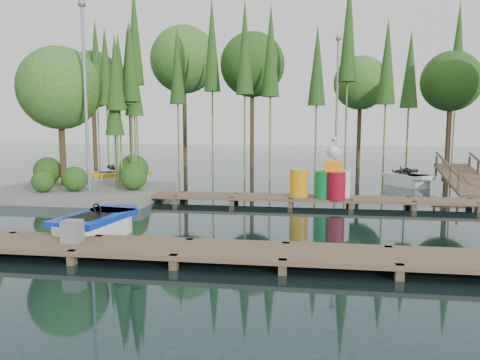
# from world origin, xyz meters

# --- Properties ---
(ground_plane) EXTENTS (90.00, 90.00, 0.00)m
(ground_plane) POSITION_xyz_m (0.00, 0.00, 0.00)
(ground_plane) COLOR #1E3539
(near_dock) EXTENTS (18.00, 1.50, 0.50)m
(near_dock) POSITION_xyz_m (0.00, -4.50, 0.23)
(near_dock) COLOR brown
(near_dock) RESTS_ON ground
(far_dock) EXTENTS (15.00, 1.20, 0.50)m
(far_dock) POSITION_xyz_m (1.00, 2.50, 0.23)
(far_dock) COLOR brown
(far_dock) RESTS_ON ground
(island) EXTENTS (6.20, 4.20, 6.75)m
(island) POSITION_xyz_m (-6.30, 3.29, 3.18)
(island) COLOR slate
(island) RESTS_ON ground
(tree_screen) EXTENTS (34.42, 18.53, 10.31)m
(tree_screen) POSITION_xyz_m (-2.04, 10.60, 6.12)
(tree_screen) COLOR #49351F
(tree_screen) RESTS_ON ground
(lamp_island) EXTENTS (0.30, 0.30, 7.25)m
(lamp_island) POSITION_xyz_m (-5.50, 2.50, 4.26)
(lamp_island) COLOR gray
(lamp_island) RESTS_ON ground
(lamp_rear) EXTENTS (0.30, 0.30, 7.25)m
(lamp_rear) POSITION_xyz_m (4.00, 11.00, 4.26)
(lamp_rear) COLOR gray
(lamp_rear) RESTS_ON ground
(ramp) EXTENTS (1.50, 3.94, 1.49)m
(ramp) POSITION_xyz_m (9.00, 6.50, 0.59)
(ramp) COLOR brown
(ramp) RESTS_ON ground
(boat_blue) EXTENTS (1.68, 2.94, 0.93)m
(boat_blue) POSITION_xyz_m (-2.71, -2.86, 0.27)
(boat_blue) COLOR white
(boat_blue) RESTS_ON ground
(boat_yellow_far) EXTENTS (3.21, 2.90, 1.50)m
(boat_yellow_far) POSITION_xyz_m (-6.03, 6.43, 0.32)
(boat_yellow_far) COLOR white
(boat_yellow_far) RESTS_ON ground
(boat_white_far) EXTENTS (2.49, 2.78, 1.23)m
(boat_white_far) POSITION_xyz_m (7.08, 8.20, 0.28)
(boat_white_far) COLOR white
(boat_white_far) RESTS_ON ground
(utility_cabinet) EXTENTS (0.40, 0.34, 0.49)m
(utility_cabinet) POSITION_xyz_m (-2.45, -4.50, 0.54)
(utility_cabinet) COLOR gray
(utility_cabinet) RESTS_ON near_dock
(yellow_barrel) EXTENTS (0.64, 0.64, 0.96)m
(yellow_barrel) POSITION_xyz_m (2.29, 2.50, 0.78)
(yellow_barrel) COLOR #FFA10D
(yellow_barrel) RESTS_ON far_dock
(drum_cluster) EXTENTS (1.23, 1.13, 2.12)m
(drum_cluster) POSITION_xyz_m (3.47, 2.34, 0.92)
(drum_cluster) COLOR #0D7A30
(drum_cluster) RESTS_ON far_dock
(seagull_post) EXTENTS (0.54, 0.29, 0.86)m
(seagull_post) POSITION_xyz_m (3.64, 2.50, 0.88)
(seagull_post) COLOR gray
(seagull_post) RESTS_ON far_dock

